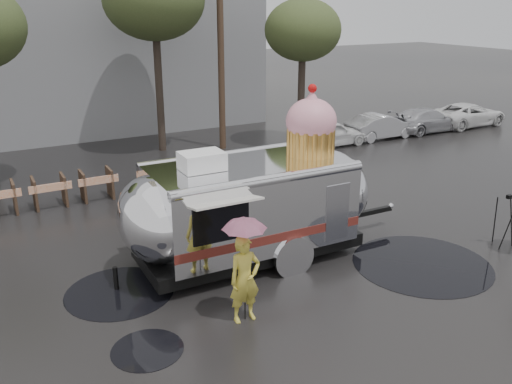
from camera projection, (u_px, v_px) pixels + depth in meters
ground at (394, 306)px, 11.81m from camera, size 120.00×120.00×0.00m
puddles at (313, 279)px, 12.97m from camera, size 10.07×5.24×0.01m
utility_pole at (221, 43)px, 22.99m from camera, size 1.60×0.28×9.00m
tree_mid at (154, 0)px, 22.12m from camera, size 4.20×4.20×8.03m
tree_right at (303, 31)px, 23.60m from camera, size 3.36×3.36×6.42m
barricade_row at (50, 191)px, 17.38m from camera, size 4.30×0.80×1.00m
parked_cars at (409, 120)px, 26.83m from camera, size 13.20×1.90×1.50m
airstream_trailer at (253, 201)px, 13.55m from camera, size 8.26×3.15×4.45m
person_left at (245, 279)px, 11.02m from camera, size 0.67×0.45×1.87m
umbrella_pink at (244, 235)px, 10.69m from camera, size 1.10×1.10×2.30m
tripod at (506, 216)px, 14.45m from camera, size 0.54×0.61×1.47m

